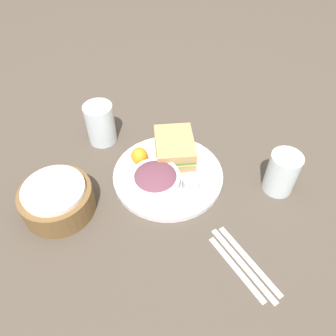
{
  "coord_description": "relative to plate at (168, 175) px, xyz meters",
  "views": [
    {
      "loc": [
        -0.56,
        0.05,
        0.65
      ],
      "look_at": [
        0.0,
        0.0,
        0.04
      ],
      "focal_mm": 35.0,
      "sensor_mm": 36.0,
      "label": 1
    }
  ],
  "objects": [
    {
      "name": "dressing_cup",
      "position": [
        -0.05,
        -0.05,
        0.02
      ],
      "size": [
        0.05,
        0.05,
        0.03
      ],
      "primitive_type": "cylinder",
      "color": "#B7B7BC",
      "rests_on": "plate"
    },
    {
      "name": "bread_basket",
      "position": [
        -0.08,
        0.27,
        0.03
      ],
      "size": [
        0.17,
        0.17,
        0.08
      ],
      "color": "brown",
      "rests_on": "ground_plane"
    },
    {
      "name": "orange_wedge",
      "position": [
        0.05,
        0.07,
        0.03
      ],
      "size": [
        0.04,
        0.04,
        0.04
      ],
      "primitive_type": "sphere",
      "color": "orange",
      "rests_on": "plate"
    },
    {
      "name": "sandwich",
      "position": [
        0.06,
        -0.02,
        0.04
      ],
      "size": [
        0.13,
        0.1,
        0.06
      ],
      "color": "tan",
      "rests_on": "plate"
    },
    {
      "name": "water_glass",
      "position": [
        -0.06,
        -0.27,
        0.05
      ],
      "size": [
        0.08,
        0.08,
        0.11
      ],
      "primitive_type": "cylinder",
      "color": "silver",
      "rests_on": "ground_plane"
    },
    {
      "name": "fork",
      "position": [
        -0.25,
        -0.15,
        -0.01
      ],
      "size": [
        0.17,
        0.1,
        0.01
      ],
      "primitive_type": "cube",
      "rotation": [
        0.0,
        0.0,
        3.62
      ],
      "color": "silver",
      "rests_on": "ground_plane"
    },
    {
      "name": "ground_plane",
      "position": [
        0.0,
        0.0,
        -0.01
      ],
      "size": [
        4.0,
        4.0,
        0.0
      ],
      "primitive_type": "plane",
      "color": "#4C4238"
    },
    {
      "name": "spoon",
      "position": [
        -0.27,
        -0.12,
        -0.01
      ],
      "size": [
        0.16,
        0.09,
        0.01
      ],
      "primitive_type": "cube",
      "rotation": [
        0.0,
        0.0,
        3.62
      ],
      "color": "silver",
      "rests_on": "ground_plane"
    },
    {
      "name": "salad_bowl",
      "position": [
        -0.04,
        0.03,
        0.03
      ],
      "size": [
        0.12,
        0.12,
        0.05
      ],
      "color": "silver",
      "rests_on": "plate"
    },
    {
      "name": "knife",
      "position": [
        -0.26,
        -0.13,
        -0.01
      ],
      "size": [
        0.18,
        0.1,
        0.01
      ],
      "primitive_type": "cube",
      "rotation": [
        0.0,
        0.0,
        3.62
      ],
      "color": "silver",
      "rests_on": "ground_plane"
    },
    {
      "name": "drink_glass",
      "position": [
        0.16,
        0.17,
        0.05
      ],
      "size": [
        0.08,
        0.08,
        0.12
      ],
      "primitive_type": "cylinder",
      "color": "silver",
      "rests_on": "ground_plane"
    },
    {
      "name": "plate",
      "position": [
        0.0,
        0.0,
        0.0
      ],
      "size": [
        0.29,
        0.29,
        0.02
      ],
      "primitive_type": "cylinder",
      "color": "silver",
      "rests_on": "ground_plane"
    }
  ]
}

